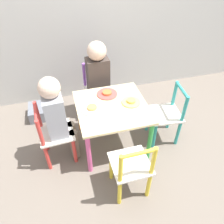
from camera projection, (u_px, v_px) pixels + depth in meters
ground_plane at (112, 142)px, 2.00m from camera, size 6.00×6.00×0.00m
kids_table at (112, 112)px, 1.76m from camera, size 0.56×0.56×0.43m
chair_purple at (98, 90)px, 2.18m from camera, size 0.27×0.27×0.53m
chair_red at (54, 135)px, 1.71m from camera, size 0.28×0.28×0.53m
chair_teal at (167, 115)px, 1.89m from camera, size 0.29×0.29×0.53m
chair_yellow at (131, 168)px, 1.48m from camera, size 0.26×0.26×0.53m
child_back at (98, 75)px, 2.00m from camera, size 0.21×0.22×0.78m
child_left at (58, 115)px, 1.60m from camera, size 0.21×0.21×0.77m
plate_back at (107, 94)px, 1.83m from camera, size 0.17×0.17×0.03m
plate_left at (92, 108)px, 1.68m from camera, size 0.17×0.17×0.03m
plate_right at (131, 102)px, 1.75m from camera, size 0.15×0.15×0.03m
storage_bin at (41, 111)px, 2.24m from camera, size 0.23×0.23×0.12m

